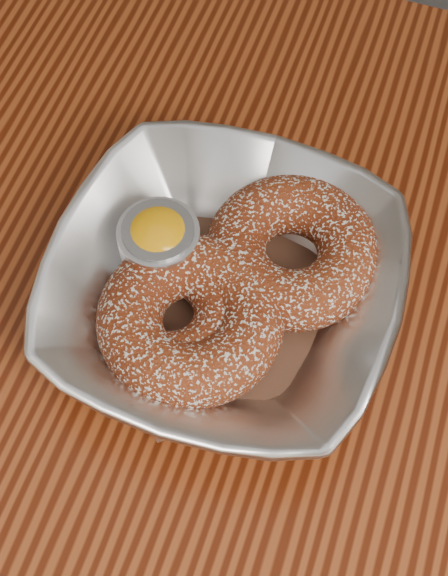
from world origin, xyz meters
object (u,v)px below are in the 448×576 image
(donut_front, at_px, (191,319))
(donut_extra, at_px, (172,314))
(serving_bowl, at_px, (224,290))
(ramekin, at_px, (160,246))
(table, at_px, (309,497))
(donut_back, at_px, (292,251))

(donut_front, height_order, donut_extra, donut_front)
(serving_bowl, relative_size, donut_front, 1.89)
(ramekin, bearing_deg, table, -32.61)
(serving_bowl, relative_size, donut_back, 1.96)
(donut_back, bearing_deg, ramekin, -161.77)
(table, bearing_deg, donut_extra, 157.03)
(ramekin, bearing_deg, serving_bowl, -15.53)
(donut_extra, height_order, ramekin, ramekin)
(donut_front, bearing_deg, serving_bowl, 65.73)
(donut_back, bearing_deg, serving_bowl, -129.34)
(table, distance_m, donut_front, 0.17)
(donut_back, bearing_deg, donut_extra, -131.44)
(donut_back, bearing_deg, table, -63.66)
(donut_front, bearing_deg, ramekin, 131.12)
(donut_front, height_order, ramekin, ramekin)
(donut_front, distance_m, donut_extra, 0.01)
(ramekin, bearing_deg, donut_extra, -60.08)
(table, bearing_deg, ramekin, 147.39)
(donut_front, distance_m, ramekin, 0.05)
(donut_extra, xyz_separation_m, ramekin, (-0.02, 0.04, 0.01))
(donut_extra, bearing_deg, serving_bowl, 45.57)
(donut_extra, bearing_deg, donut_back, 48.56)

